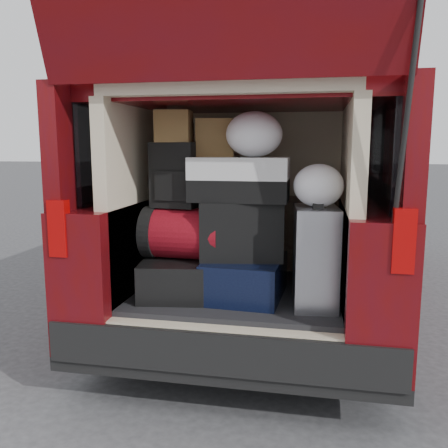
# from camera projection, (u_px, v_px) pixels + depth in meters

# --- Properties ---
(ground) EXTENTS (80.00, 80.00, 0.00)m
(ground) POSITION_uv_depth(u_px,v_px,m) (231.00, 393.00, 2.81)
(ground) COLOR #323235
(ground) RESTS_ON ground
(minivan) EXTENTS (1.90, 5.35, 2.77)m
(minivan) POSITION_uv_depth(u_px,v_px,m) (266.00, 204.00, 4.46)
(minivan) COLOR black
(minivan) RESTS_ON ground
(load_floor) EXTENTS (1.24, 1.05, 0.55)m
(load_floor) POSITION_uv_depth(u_px,v_px,m) (239.00, 331.00, 3.03)
(load_floor) COLOR black
(load_floor) RESTS_ON ground
(black_hardshell) EXTENTS (0.48, 0.61, 0.22)m
(black_hardshell) POSITION_uv_depth(u_px,v_px,m) (178.00, 275.00, 2.92)
(black_hardshell) COLOR black
(black_hardshell) RESTS_ON load_floor
(navy_hardshell) EXTENTS (0.47, 0.56, 0.23)m
(navy_hardshell) POSITION_uv_depth(u_px,v_px,m) (245.00, 277.00, 2.85)
(navy_hardshell) COLOR black
(navy_hardshell) RESTS_ON load_floor
(silver_roller) EXTENTS (0.27, 0.40, 0.56)m
(silver_roller) POSITION_uv_depth(u_px,v_px,m) (315.00, 257.00, 2.66)
(silver_roller) COLOR silver
(silver_roller) RESTS_ON load_floor
(red_duffel) EXTENTS (0.49, 0.33, 0.31)m
(red_duffel) POSITION_uv_depth(u_px,v_px,m) (184.00, 233.00, 2.87)
(red_duffel) COLOR maroon
(red_duffel) RESTS_ON black_hardshell
(black_soft_case) EXTENTS (0.52, 0.36, 0.34)m
(black_soft_case) POSITION_uv_depth(u_px,v_px,m) (241.00, 230.00, 2.81)
(black_soft_case) COLOR black
(black_soft_case) RESTS_ON navy_hardshell
(backpack) EXTENTS (0.29, 0.20, 0.39)m
(backpack) POSITION_uv_depth(u_px,v_px,m) (175.00, 175.00, 2.84)
(backpack) COLOR black
(backpack) RESTS_ON red_duffel
(twotone_duffel) EXTENTS (0.57, 0.30, 0.25)m
(twotone_duffel) POSITION_uv_depth(u_px,v_px,m) (240.00, 179.00, 2.76)
(twotone_duffel) COLOR silver
(twotone_duffel) RESTS_ON black_soft_case
(grocery_sack_lower) EXTENTS (0.22, 0.18, 0.18)m
(grocery_sack_lower) POSITION_uv_depth(u_px,v_px,m) (174.00, 127.00, 2.79)
(grocery_sack_lower) COLOR brown
(grocery_sack_lower) RESTS_ON backpack
(grocery_sack_upper) EXTENTS (0.25, 0.22, 0.22)m
(grocery_sack_upper) POSITION_uv_depth(u_px,v_px,m) (215.00, 138.00, 2.85)
(grocery_sack_upper) COLOR brown
(grocery_sack_upper) RESTS_ON twotone_duffel
(plastic_bag_center) EXTENTS (0.38, 0.36, 0.26)m
(plastic_bag_center) POSITION_uv_depth(u_px,v_px,m) (254.00, 134.00, 2.72)
(plastic_bag_center) COLOR white
(plastic_bag_center) RESTS_ON twotone_duffel
(plastic_bag_right) EXTENTS (0.30, 0.28, 0.24)m
(plastic_bag_right) POSITION_uv_depth(u_px,v_px,m) (319.00, 186.00, 2.59)
(plastic_bag_right) COLOR white
(plastic_bag_right) RESTS_ON silver_roller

